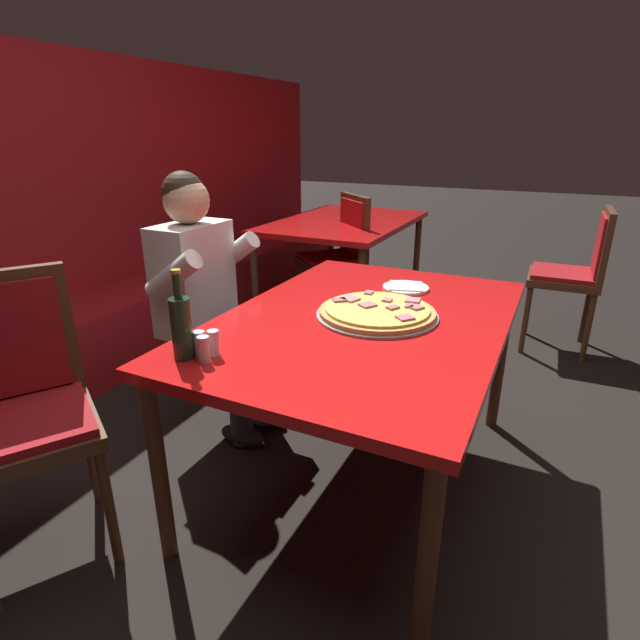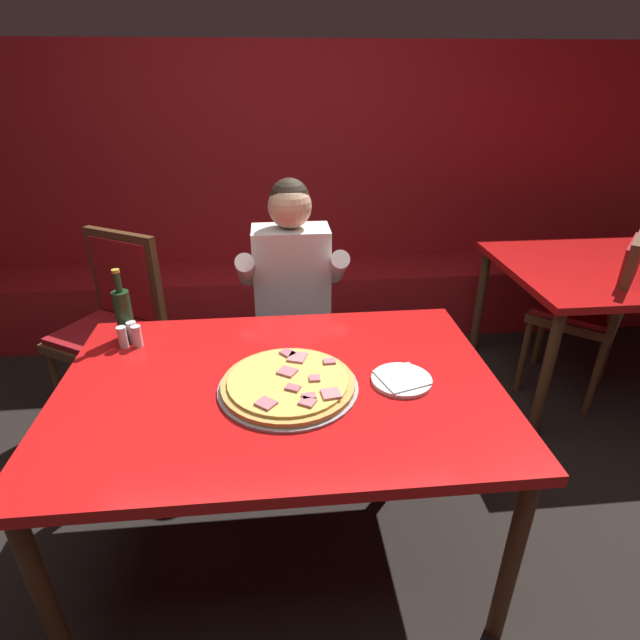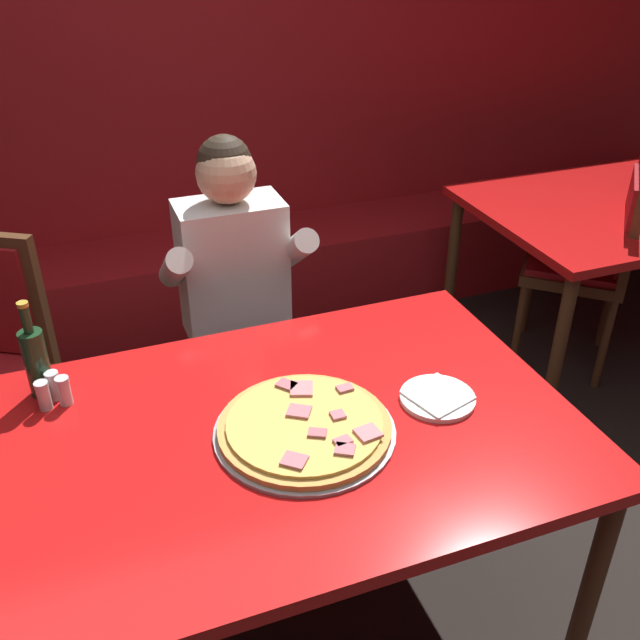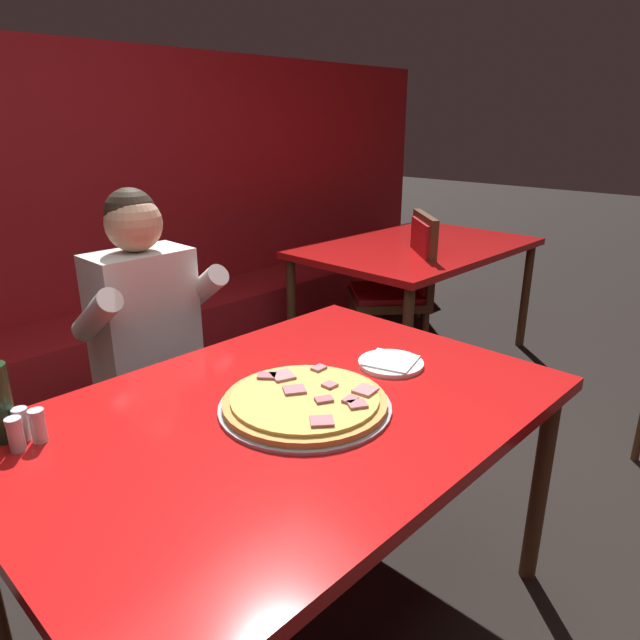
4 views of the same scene
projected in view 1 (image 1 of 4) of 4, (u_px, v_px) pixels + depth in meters
ground_plane at (359, 477)px, 2.22m from camera, size 24.00×24.00×0.00m
booth_wall_panel at (0, 225)px, 2.77m from camera, size 6.80×0.16×1.90m
booth_bench at (63, 353)px, 2.90m from camera, size 6.46×0.48×0.46m
main_dining_table at (364, 333)px, 1.97m from camera, size 1.52×1.04×0.76m
pizza at (377, 312)px, 1.95m from camera, size 0.48×0.48×0.05m
plate_white_paper at (406, 288)px, 2.28m from camera, size 0.21×0.21×0.02m
beer_bottle at (181, 326)px, 1.56m from camera, size 0.07×0.07×0.29m
shaker_oregano at (200, 345)px, 1.60m from camera, size 0.04×0.04×0.09m
shaker_red_pepper_flakes at (204, 351)px, 1.56m from camera, size 0.04×0.04×0.09m
shaker_parmesan at (214, 344)px, 1.60m from camera, size 0.04×0.04×0.09m
diner_seated_blue_shirt at (209, 295)px, 2.38m from camera, size 0.53×0.53×1.27m
dining_chair_by_booth at (18, 397)px, 1.69m from camera, size 0.60×0.60×1.01m
dining_chair_far_right at (578, 268)px, 3.31m from camera, size 0.45×0.45×0.98m
dining_chair_side_aisle at (340, 250)px, 3.84m from camera, size 0.62×0.62×0.99m
background_dining_table at (344, 229)px, 4.06m from camera, size 1.50×0.99×0.76m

